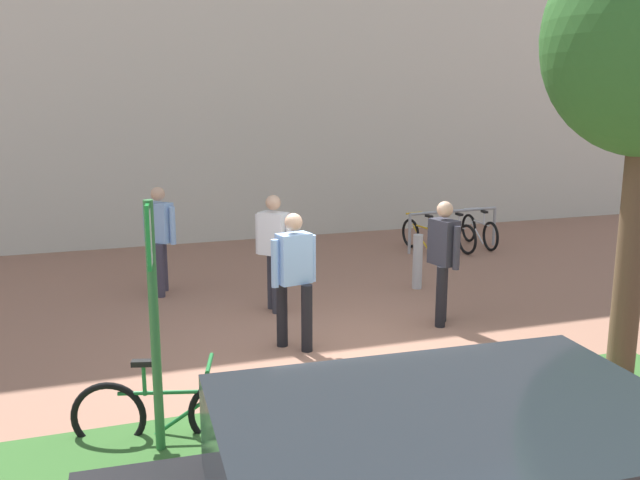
{
  "coord_description": "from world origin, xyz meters",
  "views": [
    {
      "loc": [
        -2.78,
        -7.15,
        3.1
      ],
      "look_at": [
        0.38,
        2.17,
        1.01
      ],
      "focal_mm": 38.2,
      "sensor_mm": 36.0,
      "label": 1
    }
  ],
  "objects_px": {
    "parking_sign_post": "(153,296)",
    "bike_at_sign": "(167,414)",
    "bike_rack_cluster": "(452,233)",
    "person_suited_navy": "(443,255)",
    "person_shirt_blue": "(160,233)",
    "bollard_steel": "(418,262)",
    "person_casual_tan": "(294,272)",
    "person_shirt_white": "(274,245)"
  },
  "relations": [
    {
      "from": "bike_at_sign",
      "to": "person_casual_tan",
      "type": "relative_size",
      "value": 0.95
    },
    {
      "from": "parking_sign_post",
      "to": "bike_at_sign",
      "type": "xyz_separation_m",
      "value": [
        0.09,
        0.25,
        -1.16
      ]
    },
    {
      "from": "bike_rack_cluster",
      "to": "person_shirt_blue",
      "type": "height_order",
      "value": "person_shirt_blue"
    },
    {
      "from": "bike_at_sign",
      "to": "person_shirt_blue",
      "type": "bearing_deg",
      "value": 84.68
    },
    {
      "from": "bike_at_sign",
      "to": "person_shirt_blue",
      "type": "distance_m",
      "value": 5.08
    },
    {
      "from": "person_shirt_blue",
      "to": "bike_at_sign",
      "type": "bearing_deg",
      "value": -95.32
    },
    {
      "from": "bike_rack_cluster",
      "to": "person_suited_navy",
      "type": "height_order",
      "value": "person_suited_navy"
    },
    {
      "from": "parking_sign_post",
      "to": "person_shirt_blue",
      "type": "xyz_separation_m",
      "value": [
        0.56,
        5.27,
        -0.53
      ]
    },
    {
      "from": "person_casual_tan",
      "to": "person_shirt_blue",
      "type": "bearing_deg",
      "value": 113.69
    },
    {
      "from": "bike_rack_cluster",
      "to": "person_shirt_blue",
      "type": "relative_size",
      "value": 1.22
    },
    {
      "from": "person_suited_navy",
      "to": "parking_sign_post",
      "type": "bearing_deg",
      "value": -148.06
    },
    {
      "from": "parking_sign_post",
      "to": "bollard_steel",
      "type": "relative_size",
      "value": 2.56
    },
    {
      "from": "person_suited_navy",
      "to": "person_shirt_blue",
      "type": "distance_m",
      "value": 4.45
    },
    {
      "from": "bollard_steel",
      "to": "parking_sign_post",
      "type": "bearing_deg",
      "value": -137.03
    },
    {
      "from": "bollard_steel",
      "to": "person_suited_navy",
      "type": "relative_size",
      "value": 0.52
    },
    {
      "from": "person_shirt_white",
      "to": "person_shirt_blue",
      "type": "relative_size",
      "value": 1.0
    },
    {
      "from": "bike_at_sign",
      "to": "person_casual_tan",
      "type": "distance_m",
      "value": 2.78
    },
    {
      "from": "bollard_steel",
      "to": "person_suited_navy",
      "type": "height_order",
      "value": "person_suited_navy"
    },
    {
      "from": "bollard_steel",
      "to": "person_shirt_blue",
      "type": "bearing_deg",
      "value": 165.6
    },
    {
      "from": "parking_sign_post",
      "to": "bike_at_sign",
      "type": "relative_size",
      "value": 1.4
    },
    {
      "from": "person_shirt_blue",
      "to": "person_casual_tan",
      "type": "bearing_deg",
      "value": -66.31
    },
    {
      "from": "person_casual_tan",
      "to": "person_suited_navy",
      "type": "distance_m",
      "value": 2.21
    },
    {
      "from": "bike_at_sign",
      "to": "bike_rack_cluster",
      "type": "height_order",
      "value": "bike_at_sign"
    },
    {
      "from": "bollard_steel",
      "to": "person_casual_tan",
      "type": "relative_size",
      "value": 0.52
    },
    {
      "from": "parking_sign_post",
      "to": "person_shirt_white",
      "type": "height_order",
      "value": "parking_sign_post"
    },
    {
      "from": "person_shirt_white",
      "to": "person_shirt_blue",
      "type": "bearing_deg",
      "value": 135.99
    },
    {
      "from": "bollard_steel",
      "to": "bike_at_sign",
      "type": "bearing_deg",
      "value": -138.18
    },
    {
      "from": "person_suited_navy",
      "to": "person_shirt_white",
      "type": "bearing_deg",
      "value": 147.16
    },
    {
      "from": "bollard_steel",
      "to": "person_casual_tan",
      "type": "height_order",
      "value": "person_casual_tan"
    },
    {
      "from": "bike_at_sign",
      "to": "bollard_steel",
      "type": "relative_size",
      "value": 1.82
    },
    {
      "from": "bike_rack_cluster",
      "to": "bike_at_sign",
      "type": "bearing_deg",
      "value": -135.37
    },
    {
      "from": "parking_sign_post",
      "to": "person_shirt_blue",
      "type": "distance_m",
      "value": 5.33
    },
    {
      "from": "bike_rack_cluster",
      "to": "person_casual_tan",
      "type": "distance_m",
      "value": 6.43
    },
    {
      "from": "bike_at_sign",
      "to": "bike_rack_cluster",
      "type": "relative_size",
      "value": 0.78
    },
    {
      "from": "person_suited_navy",
      "to": "bike_at_sign",
      "type": "bearing_deg",
      "value": -150.08
    },
    {
      "from": "person_shirt_blue",
      "to": "person_shirt_white",
      "type": "bearing_deg",
      "value": -44.01
    },
    {
      "from": "parking_sign_post",
      "to": "person_casual_tan",
      "type": "height_order",
      "value": "parking_sign_post"
    },
    {
      "from": "bike_rack_cluster",
      "to": "person_casual_tan",
      "type": "relative_size",
      "value": 1.22
    },
    {
      "from": "parking_sign_post",
      "to": "bike_at_sign",
      "type": "bearing_deg",
      "value": 70.1
    },
    {
      "from": "person_casual_tan",
      "to": "person_shirt_white",
      "type": "height_order",
      "value": "same"
    },
    {
      "from": "person_casual_tan",
      "to": "person_suited_navy",
      "type": "height_order",
      "value": "same"
    },
    {
      "from": "parking_sign_post",
      "to": "bollard_steel",
      "type": "xyz_separation_m",
      "value": [
        4.56,
        4.24,
        -1.06
      ]
    }
  ]
}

